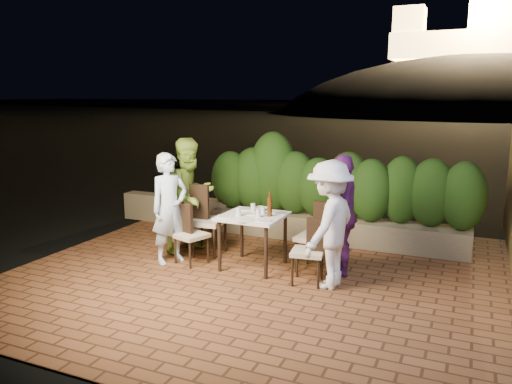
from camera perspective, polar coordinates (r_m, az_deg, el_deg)
The scene contains 29 objects.
ground at distance 6.33m, azimuth 1.48°, elevation -11.07°, with size 400.00×400.00×0.00m, color black.
terrace_floor at distance 6.79m, azimuth 3.10°, elevation -10.02°, with size 7.00×6.00×0.15m, color brown.
planter at distance 8.28m, azimuth 8.83°, elevation -4.22°, with size 4.20×0.55×0.40m, color #7C6F4F.
hedge at distance 8.11m, azimuth 8.99°, elevation 0.90°, with size 4.00×0.70×1.10m, color #1D3D10, non-canonical shape.
parapet at distance 9.45m, azimuth -9.01°, elevation -1.99°, with size 2.20×0.30×0.50m, color #7C6F4F.
hill at distance 65.74m, azimuth 23.46°, elevation 4.63°, with size 52.00×40.00×22.00m, color black.
fortress at distance 65.94m, azimuth 24.48°, elevation 17.24°, with size 26.00×8.00×8.00m, color #FFCC7A, non-canonical shape.
dining_table at distance 6.92m, azimuth -0.33°, elevation -5.64°, with size 0.83×0.83×0.75m, color white, non-canonical shape.
plate_nw at distance 6.73m, azimuth -3.52°, elevation -2.79°, with size 0.24×0.24×0.01m, color white.
plate_sw at distance 7.14m, azimuth -1.30°, elevation -1.95°, with size 0.22×0.22×0.01m, color white.
plate_ne at distance 6.49m, azimuth 0.89°, elevation -3.29°, with size 0.21×0.21×0.01m, color white.
plate_se at distance 6.92m, azimuth 2.73°, elevation -2.39°, with size 0.19×0.19×0.01m, color white.
plate_centre at distance 6.85m, azimuth -0.39°, elevation -2.51°, with size 0.20×0.20×0.01m, color white.
plate_front at distance 6.52m, azimuth -1.25°, elevation -3.22°, with size 0.23×0.23×0.01m, color white.
glass_nw at distance 6.74m, azimuth -2.04°, elevation -2.28°, with size 0.07×0.07×0.12m, color silver.
glass_sw at distance 7.03m, azimuth -0.34°, elevation -1.74°, with size 0.06×0.06×0.11m, color silver.
glass_ne at distance 6.68m, azimuth 0.27°, elevation -2.44°, with size 0.06×0.06×0.11m, color silver.
glass_se at distance 6.87m, azimuth 0.81°, elevation -2.10°, with size 0.06×0.06×0.10m, color silver.
beer_bottle at distance 6.71m, azimuth 1.57°, elevation -1.36°, with size 0.07×0.07×0.34m, color #43230B, non-canonical shape.
bowl at distance 7.08m, azimuth 0.52°, elevation -1.92°, with size 0.18×0.18×0.04m, color white.
chair_left_front at distance 7.12m, azimuth -7.41°, elevation -4.78°, with size 0.40×0.40×0.86m, color black, non-canonical shape.
chair_left_back at distance 7.50m, azimuth -5.56°, elevation -3.16°, with size 0.49×0.49×1.05m, color black, non-canonical shape.
chair_right_front at distance 6.38m, azimuth 5.93°, elevation -6.67°, with size 0.40×0.40×0.86m, color black, non-canonical shape.
chair_right_back at distance 6.81m, azimuth 6.74°, elevation -5.01°, with size 0.45×0.45×0.98m, color black, non-canonical shape.
diner_blue at distance 7.14m, azimuth -9.83°, elevation -1.85°, with size 0.57×0.38×1.57m, color #C6E7FE.
diner_green at distance 7.60m, azimuth -7.49°, elevation -0.38°, with size 0.84×0.66×1.74m, color #8AB638.
diner_white at distance 6.20m, azimuth 8.41°, elevation -3.70°, with size 1.03×0.59×1.60m, color white.
diner_purple at distance 6.69m, azimuth 9.84°, elevation -2.57°, with size 0.95×0.39×1.61m, color #66246E.
parapet_lamp at distance 9.18m, azimuth -6.96°, elevation -0.28°, with size 0.10×0.10×0.14m, color orange.
Camera 1 is at (2.21, -5.43, 2.37)m, focal length 35.00 mm.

